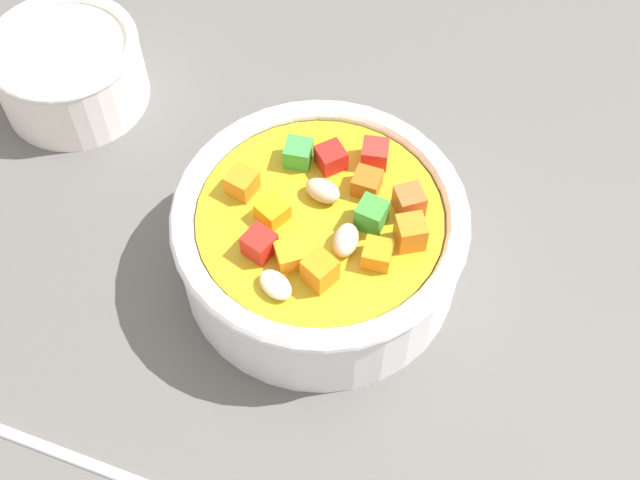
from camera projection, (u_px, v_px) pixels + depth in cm
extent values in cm
cube|color=#565451|center=(320.00, 276.00, 48.45)|extent=(140.00, 140.00, 2.00)
cylinder|color=white|center=(320.00, 245.00, 45.62)|extent=(15.25, 15.25, 4.73)
torus|color=white|center=(320.00, 216.00, 43.32)|extent=(15.60, 15.60, 1.26)
cylinder|color=#B89A1B|center=(320.00, 218.00, 43.47)|extent=(12.91, 12.91, 0.40)
ellipsoid|color=beige|center=(348.00, 239.00, 41.90)|extent=(2.22, 2.28, 1.09)
cube|color=orange|center=(290.00, 255.00, 41.38)|extent=(1.75, 1.75, 1.08)
cube|color=#DB5C29|center=(409.00, 201.00, 42.91)|extent=(1.75, 1.75, 1.46)
cube|color=#DB5918|center=(369.00, 184.00, 43.70)|extent=(1.93, 1.93, 1.12)
cube|color=green|center=(372.00, 215.00, 42.43)|extent=(1.87, 1.87, 1.50)
cube|color=orange|center=(273.00, 211.00, 42.82)|extent=(1.59, 1.59, 1.05)
cube|color=orange|center=(242.00, 183.00, 43.68)|extent=(1.81, 1.81, 1.25)
cube|color=red|center=(255.00, 238.00, 41.75)|extent=(1.74, 1.74, 1.35)
cube|color=red|center=(331.00, 158.00, 44.60)|extent=(1.57, 1.57, 1.22)
cube|color=orange|center=(320.00, 271.00, 40.60)|extent=(1.59, 1.59, 1.60)
ellipsoid|color=beige|center=(275.00, 285.00, 40.63)|extent=(2.07, 1.46, 0.81)
cube|color=orange|center=(411.00, 233.00, 41.75)|extent=(1.83, 1.83, 1.66)
cube|color=orange|center=(377.00, 254.00, 41.40)|extent=(1.95, 1.95, 1.11)
cube|color=red|center=(375.00, 153.00, 44.74)|extent=(1.96, 1.96, 1.23)
ellipsoid|color=beige|center=(323.00, 191.00, 43.49)|extent=(2.28, 1.91, 1.10)
cube|color=green|center=(298.00, 153.00, 44.73)|extent=(1.96, 1.96, 1.27)
cylinder|color=silver|center=(55.00, 450.00, 41.55)|extent=(10.58, 7.55, 0.63)
cylinder|color=white|center=(70.00, 73.00, 52.78)|extent=(9.27, 9.27, 4.33)
torus|color=white|center=(61.00, 46.00, 50.80)|extent=(9.37, 9.37, 0.74)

